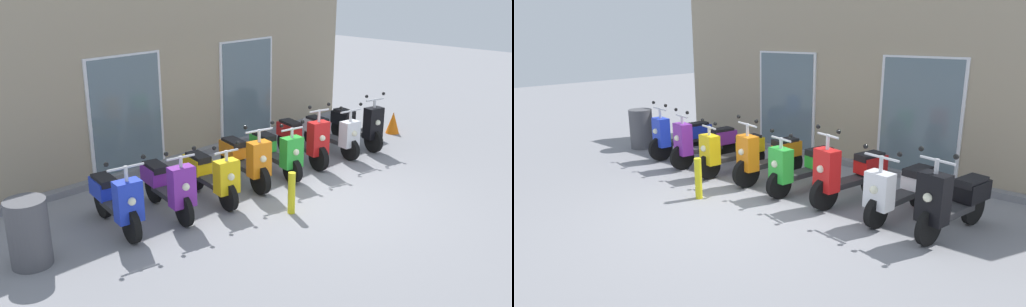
# 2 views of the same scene
# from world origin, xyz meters

# --- Properties ---
(ground_plane) EXTENTS (40.00, 40.00, 0.00)m
(ground_plane) POSITION_xyz_m (0.00, 0.00, 0.00)
(ground_plane) COLOR gray
(storefront_facade) EXTENTS (9.61, 0.50, 3.66)m
(storefront_facade) POSITION_xyz_m (-0.00, 3.50, 1.77)
(storefront_facade) COLOR gray
(storefront_facade) RESTS_ON ground_plane
(scooter_blue) EXTENTS (0.64, 1.60, 1.28)m
(scooter_blue) POSITION_xyz_m (-3.05, 1.43, 0.48)
(scooter_blue) COLOR black
(scooter_blue) RESTS_ON ground_plane
(scooter_purple) EXTENTS (0.63, 1.61, 1.24)m
(scooter_purple) POSITION_xyz_m (-2.17, 1.32, 0.50)
(scooter_purple) COLOR black
(scooter_purple) RESTS_ON ground_plane
(scooter_yellow) EXTENTS (0.61, 1.57, 1.14)m
(scooter_yellow) POSITION_xyz_m (-1.30, 1.28, 0.46)
(scooter_yellow) COLOR black
(scooter_yellow) RESTS_ON ground_plane
(scooter_orange) EXTENTS (0.70, 1.55, 1.28)m
(scooter_orange) POSITION_xyz_m (-0.42, 1.35, 0.49)
(scooter_orange) COLOR black
(scooter_orange) RESTS_ON ground_plane
(scooter_green) EXTENTS (0.65, 1.53, 1.16)m
(scooter_green) POSITION_xyz_m (0.38, 1.33, 0.46)
(scooter_green) COLOR black
(scooter_green) RESTS_ON ground_plane
(scooter_red) EXTENTS (0.71, 1.63, 1.33)m
(scooter_red) POSITION_xyz_m (1.26, 1.41, 0.50)
(scooter_red) COLOR black
(scooter_red) RESTS_ON ground_plane
(scooter_white) EXTENTS (0.66, 1.61, 1.17)m
(scooter_white) POSITION_xyz_m (2.15, 1.38, 0.45)
(scooter_white) COLOR black
(scooter_white) RESTS_ON ground_plane
(scooter_black) EXTENTS (0.68, 1.58, 1.29)m
(scooter_black) POSITION_xyz_m (2.95, 1.26, 0.51)
(scooter_black) COLOR black
(scooter_black) RESTS_ON ground_plane
(traffic_cone) EXTENTS (0.32, 0.32, 0.52)m
(traffic_cone) POSITION_xyz_m (4.42, 1.25, 0.26)
(traffic_cone) COLOR orange
(traffic_cone) RESTS_ON ground_plane
(trash_bin) EXTENTS (0.54, 0.54, 0.94)m
(trash_bin) POSITION_xyz_m (-4.43, 1.33, 0.47)
(trash_bin) COLOR #4C4C51
(trash_bin) RESTS_ON ground_plane
(curb_bollard) EXTENTS (0.12, 0.12, 0.70)m
(curb_bollard) POSITION_xyz_m (-0.75, -0.05, 0.35)
(curb_bollard) COLOR yellow
(curb_bollard) RESTS_ON ground_plane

